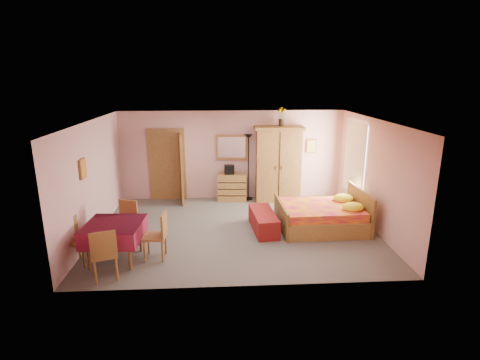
{
  "coord_description": "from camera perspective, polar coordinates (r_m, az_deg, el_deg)",
  "views": [
    {
      "loc": [
        -0.42,
        -8.3,
        3.55
      ],
      "look_at": [
        0.1,
        0.3,
        1.15
      ],
      "focal_mm": 28.0,
      "sensor_mm": 36.0,
      "label": 1
    }
  ],
  "objects": [
    {
      "name": "wall_back",
      "position": [
        11.04,
        -1.21,
        3.8
      ],
      "size": [
        6.5,
        0.1,
        2.6
      ],
      "primitive_type": "cube",
      "color": "#D49B99",
      "rests_on": "floor"
    },
    {
      "name": "floor_lamp",
      "position": [
        10.92,
        1.28,
        1.92
      ],
      "size": [
        0.33,
        0.33,
        1.95
      ],
      "primitive_type": "cube",
      "rotation": [
        0.0,
        0.0,
        0.4
      ],
      "color": "black",
      "rests_on": "floor"
    },
    {
      "name": "wardrobe",
      "position": [
        10.9,
        5.82,
        2.44
      ],
      "size": [
        1.42,
        0.77,
        2.18
      ],
      "primitive_type": "cube",
      "rotation": [
        0.0,
        0.0,
        -0.04
      ],
      "color": "#A06B36",
      "rests_on": "floor"
    },
    {
      "name": "chair_west",
      "position": [
        7.98,
        -23.19,
        -8.56
      ],
      "size": [
        0.52,
        0.52,
        0.92
      ],
      "primitive_type": "cube",
      "rotation": [
        0.0,
        0.0,
        -1.87
      ],
      "color": "olive",
      "rests_on": "floor"
    },
    {
      "name": "wall_right",
      "position": [
        9.35,
        19.77,
        0.71
      ],
      "size": [
        0.1,
        5.0,
        2.6
      ],
      "primitive_type": "cube",
      "color": "#D49B99",
      "rests_on": "floor"
    },
    {
      "name": "chest_of_drawers",
      "position": [
        11.0,
        -1.21,
        -1.08
      ],
      "size": [
        0.88,
        0.48,
        0.8
      ],
      "primitive_type": "cube",
      "rotation": [
        0.0,
        0.0,
        -0.07
      ],
      "color": "#AE7C3B",
      "rests_on": "floor"
    },
    {
      "name": "chair_south",
      "position": [
        7.24,
        -20.0,
        -10.42
      ],
      "size": [
        0.56,
        0.56,
        0.98
      ],
      "primitive_type": "cube",
      "rotation": [
        0.0,
        0.0,
        0.33
      ],
      "color": "#A17236",
      "rests_on": "floor"
    },
    {
      "name": "chair_east",
      "position": [
        7.71,
        -12.89,
        -8.29
      ],
      "size": [
        0.46,
        0.46,
        0.96
      ],
      "primitive_type": "cube",
      "rotation": [
        0.0,
        0.0,
        1.52
      ],
      "color": "#A66E38",
      "rests_on": "floor"
    },
    {
      "name": "bench",
      "position": [
        8.95,
        3.6,
        -6.28
      ],
      "size": [
        0.61,
        1.39,
        0.45
      ],
      "primitive_type": "cube",
      "rotation": [
        0.0,
        0.0,
        0.08
      ],
      "color": "maroon",
      "rests_on": "floor"
    },
    {
      "name": "stereo",
      "position": [
        10.86,
        -1.65,
        1.6
      ],
      "size": [
        0.29,
        0.22,
        0.26
      ],
      "primitive_type": "cube",
      "rotation": [
        0.0,
        0.0,
        0.03
      ],
      "color": "black",
      "rests_on": "chest_of_drawers"
    },
    {
      "name": "sunflower_vase",
      "position": [
        10.77,
        6.31,
        9.59
      ],
      "size": [
        0.22,
        0.22,
        0.53
      ],
      "primitive_type": "cube",
      "rotation": [
        0.0,
        0.0,
        -0.06
      ],
      "color": "yellow",
      "rests_on": "wardrobe"
    },
    {
      "name": "wall_left",
      "position": [
        9.05,
        -21.56,
        0.07
      ],
      "size": [
        0.1,
        5.0,
        2.6
      ],
      "primitive_type": "cube",
      "color": "#D49B99",
      "rests_on": "floor"
    },
    {
      "name": "picture_back",
      "position": [
        11.3,
        10.83,
        5.09
      ],
      "size": [
        0.3,
        0.04,
        0.4
      ],
      "primitive_type": "cube",
      "color": "#D8BF59",
      "rests_on": "wall_back"
    },
    {
      "name": "wall_mirror",
      "position": [
        10.94,
        -1.29,
        5.02
      ],
      "size": [
        0.93,
        0.09,
        0.73
      ],
      "primitive_type": "cube",
      "rotation": [
        0.0,
        0.0,
        -0.05
      ],
      "color": "silver",
      "rests_on": "wall_back"
    },
    {
      "name": "bed",
      "position": [
        9.18,
        12.22,
        -4.42
      ],
      "size": [
        2.06,
        1.64,
        0.93
      ],
      "primitive_type": "cube",
      "rotation": [
        0.0,
        0.0,
        0.03
      ],
      "color": "#C41347",
      "rests_on": "floor"
    },
    {
      "name": "window",
      "position": [
        10.38,
        17.11,
        3.2
      ],
      "size": [
        0.08,
        1.4,
        1.95
      ],
      "primitive_type": "cube",
      "color": "white",
      "rests_on": "wall_right"
    },
    {
      "name": "doorway",
      "position": [
        11.16,
        -11.0,
        2.2
      ],
      "size": [
        1.06,
        0.12,
        2.15
      ],
      "primitive_type": "cube",
      "color": "#9E6B35",
      "rests_on": "floor"
    },
    {
      "name": "wall_front",
      "position": [
        6.23,
        0.63,
        -5.58
      ],
      "size": [
        6.5,
        0.1,
        2.6
      ],
      "primitive_type": "cube",
      "color": "#D49B99",
      "rests_on": "floor"
    },
    {
      "name": "chair_north",
      "position": [
        8.4,
        -17.25,
        -6.52
      ],
      "size": [
        0.57,
        0.57,
        0.98
      ],
      "primitive_type": "cube",
      "rotation": [
        0.0,
        0.0,
        2.78
      ],
      "color": "#A86D39",
      "rests_on": "floor"
    },
    {
      "name": "ceiling",
      "position": [
        8.36,
        -0.57,
        9.05
      ],
      "size": [
        6.5,
        6.5,
        0.0
      ],
      "primitive_type": "plane",
      "rotation": [
        3.14,
        0.0,
        0.0
      ],
      "color": "brown",
      "rests_on": "wall_back"
    },
    {
      "name": "picture_left",
      "position": [
        8.4,
        -22.85,
        1.61
      ],
      "size": [
        0.04,
        0.32,
        0.42
      ],
      "primitive_type": "cube",
      "color": "orange",
      "rests_on": "wall_left"
    },
    {
      "name": "dining_table",
      "position": [
        7.87,
        -18.47,
        -8.92
      ],
      "size": [
        1.13,
        1.13,
        0.79
      ],
      "primitive_type": "cube",
      "rotation": [
        0.0,
        0.0,
        -0.06
      ],
      "color": "maroon",
      "rests_on": "floor"
    },
    {
      "name": "floor",
      "position": [
        9.03,
        -0.52,
        -7.57
      ],
      "size": [
        6.5,
        6.5,
        0.0
      ],
      "primitive_type": "plane",
      "color": "slate",
      "rests_on": "ground"
    }
  ]
}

